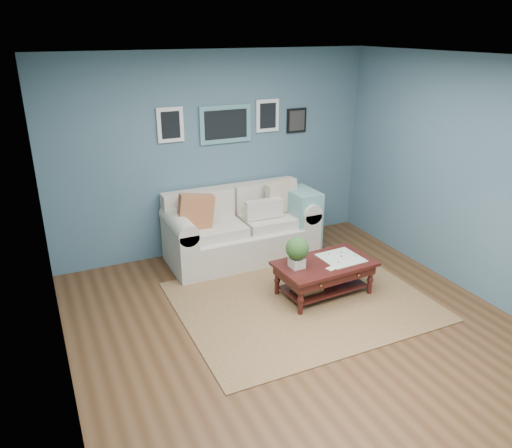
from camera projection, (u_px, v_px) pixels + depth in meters
room_shell at (308, 210)px, 4.67m from camera, size 5.00×5.02×2.70m
area_rug at (301, 301)px, 5.76m from camera, size 2.77×2.21×0.01m
loveseat at (246, 227)px, 6.76m from camera, size 2.02×0.92×1.04m
coffee_table at (320, 269)px, 5.77m from camera, size 1.16×0.72×0.79m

